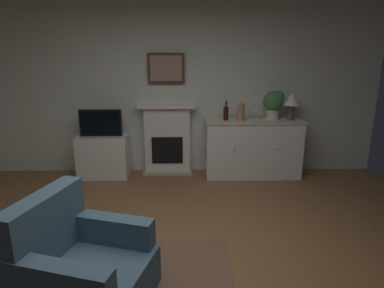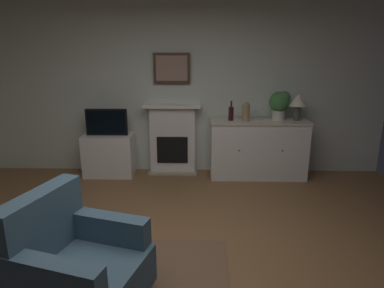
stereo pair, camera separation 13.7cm
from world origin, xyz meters
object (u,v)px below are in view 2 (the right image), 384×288
(framed_picture, at_px, (172,68))
(tv_set, at_px, (107,122))
(wine_glass_center, at_px, (262,112))
(armchair, at_px, (76,265))
(table_lamp, at_px, (298,102))
(wine_bottle, at_px, (231,113))
(potted_plant_small, at_px, (280,103))
(fireplace_unit, at_px, (173,139))
(sideboard_cabinet, at_px, (258,149))
(tv_cabinet, at_px, (109,155))
(wine_glass_left, at_px, (256,113))
(vase_decorative, at_px, (246,112))

(framed_picture, distance_m, tv_set, 1.27)
(wine_glass_center, distance_m, armchair, 3.45)
(table_lamp, xyz_separation_m, wine_bottle, (-0.97, -0.01, -0.17))
(wine_glass_center, distance_m, potted_plant_small, 0.29)
(fireplace_unit, xyz_separation_m, potted_plant_small, (1.61, -0.13, 0.59))
(wine_bottle, bearing_deg, wine_glass_center, 5.60)
(sideboard_cabinet, height_order, tv_cabinet, sideboard_cabinet)
(tv_cabinet, bearing_deg, fireplace_unit, 9.45)
(wine_glass_left, relative_size, tv_cabinet, 0.22)
(fireplace_unit, xyz_separation_m, wine_glass_left, (1.24, -0.22, 0.46))
(sideboard_cabinet, xyz_separation_m, tv_set, (-2.29, -0.01, 0.40))
(framed_picture, height_order, wine_glass_center, framed_picture)
(vase_decorative, bearing_deg, armchair, -119.43)
(wine_glass_left, bearing_deg, framed_picture, 167.82)
(sideboard_cabinet, xyz_separation_m, tv_cabinet, (-2.29, 0.02, -0.12))
(table_lamp, distance_m, wine_glass_left, 0.63)
(wine_bottle, bearing_deg, fireplace_unit, 167.81)
(sideboard_cabinet, distance_m, table_lamp, 0.90)
(sideboard_cabinet, distance_m, vase_decorative, 0.62)
(fireplace_unit, distance_m, wine_glass_center, 1.44)
(tv_set, bearing_deg, wine_glass_left, -0.97)
(table_lamp, distance_m, vase_decorative, 0.77)
(vase_decorative, bearing_deg, potted_plant_small, 10.61)
(wine_bottle, bearing_deg, armchair, -115.68)
(wine_glass_center, height_order, tv_set, wine_glass_center)
(wine_glass_center, bearing_deg, wine_glass_left, -144.91)
(fireplace_unit, height_order, wine_bottle, wine_bottle)
(wine_bottle, bearing_deg, wine_glass_left, -5.06)
(table_lamp, xyz_separation_m, wine_glass_center, (-0.50, 0.03, -0.16))
(tv_set, height_order, armchair, tv_set)
(wine_bottle, relative_size, tv_cabinet, 0.39)
(wine_bottle, distance_m, tv_set, 1.87)
(sideboard_cabinet, height_order, tv_set, tv_set)
(wine_glass_left, distance_m, armchair, 3.33)
(table_lamp, distance_m, wine_bottle, 0.99)
(sideboard_cabinet, distance_m, potted_plant_small, 0.76)
(vase_decorative, xyz_separation_m, tv_set, (-2.07, 0.04, -0.18))
(tv_set, bearing_deg, armchair, -79.84)
(fireplace_unit, xyz_separation_m, framed_picture, (-0.00, 0.05, 1.08))
(framed_picture, height_order, potted_plant_small, framed_picture)
(framed_picture, height_order, table_lamp, framed_picture)
(wine_bottle, xyz_separation_m, potted_plant_small, (0.72, 0.06, 0.15))
(framed_picture, bearing_deg, wine_glass_center, -8.03)
(wine_bottle, xyz_separation_m, tv_set, (-1.86, 0.01, -0.14))
(fireplace_unit, height_order, armchair, fireplace_unit)
(framed_picture, relative_size, armchair, 0.56)
(wine_bottle, distance_m, armchair, 3.18)
(table_lamp, distance_m, potted_plant_small, 0.25)
(tv_set, bearing_deg, vase_decorative, -1.15)
(vase_decorative, bearing_deg, wine_bottle, 170.47)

